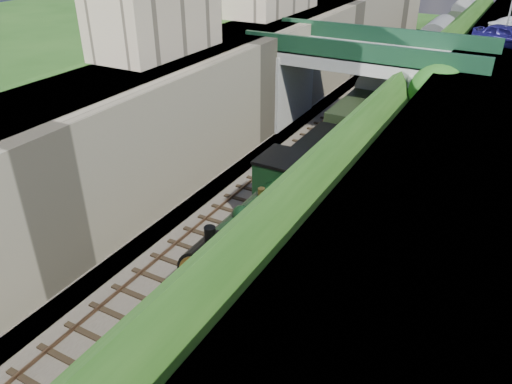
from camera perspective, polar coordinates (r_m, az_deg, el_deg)
name	(u,v)px	position (r m, az deg, el deg)	size (l,w,h in m)	color
ground	(142,348)	(20.00, -12.92, -17.01)	(160.00, 160.00, 0.00)	#1E4714
trackbed	(335,152)	(34.46, 8.97, 4.54)	(10.00, 90.00, 0.20)	#473F38
retaining_wall	(264,92)	(35.30, 0.88, 11.41)	(1.00, 90.00, 7.00)	#756B56
street_plateau_left	(221,84)	(36.99, -4.02, 12.17)	(6.00, 90.00, 7.00)	#262628
street_plateau_right	(495,137)	(31.74, 25.67, 5.71)	(8.00, 90.00, 6.25)	#262628
embankment_slope	(417,125)	(32.79, 17.95, 7.27)	(4.19, 90.00, 6.36)	#1E4714
track_left	(308,144)	(35.04, 5.93, 5.44)	(2.50, 90.00, 0.20)	black
track_right	(352,154)	(34.06, 10.87, 4.33)	(2.50, 90.00, 0.20)	black
road_bridge	(372,82)	(36.43, 13.16, 12.17)	(16.00, 6.40, 7.25)	gray
building_near	(155,17)	(31.31, -11.42, 18.98)	(4.00, 8.00, 4.00)	gray
tree	(440,95)	(32.75, 20.26, 10.33)	(3.60, 3.80, 6.60)	black
car_blue	(507,36)	(39.41, 26.72, 15.62)	(1.80, 4.48, 1.53)	navy
locomotive	(260,225)	(22.66, 0.41, -3.77)	(3.10, 10.22, 3.83)	black
tender	(321,168)	(28.67, 7.44, 2.79)	(2.70, 6.00, 3.05)	black
coach_front	(385,98)	(39.73, 14.48, 10.32)	(2.90, 18.00, 3.70)	black
coach_middle	(435,48)	(57.56, 19.81, 15.21)	(2.90, 18.00, 3.70)	black
coach_rear	(464,20)	(75.87, 22.69, 17.71)	(2.90, 18.00, 3.70)	black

